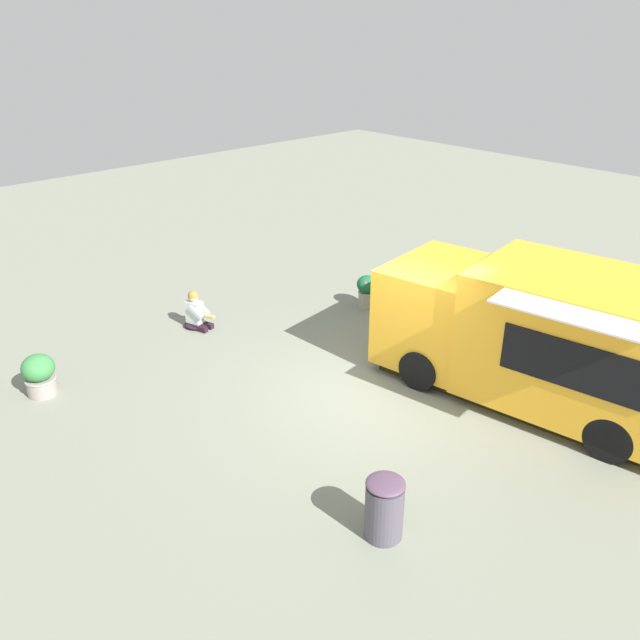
# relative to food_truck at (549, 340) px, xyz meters

# --- Properties ---
(ground_plane) EXTENTS (40.00, 40.00, 0.00)m
(ground_plane) POSITION_rel_food_truck_xyz_m (1.99, 1.84, -1.15)
(ground_plane) COLOR gray
(food_truck) EXTENTS (5.84, 3.27, 2.37)m
(food_truck) POSITION_rel_food_truck_xyz_m (0.00, 0.00, 0.00)
(food_truck) COLOR #F9AB26
(food_truck) RESTS_ON ground_plane
(person_customer) EXTENTS (0.81, 0.57, 0.84)m
(person_customer) POSITION_rel_food_truck_xyz_m (6.47, 2.81, -0.82)
(person_customer) COLOR black
(person_customer) RESTS_ON ground_plane
(planter_flowering_near) EXTENTS (0.56, 0.56, 0.77)m
(planter_flowering_near) POSITION_rel_food_truck_xyz_m (6.05, 6.28, -0.75)
(planter_flowering_near) COLOR gray
(planter_flowering_near) RESTS_ON ground_plane
(planter_flowering_far) EXTENTS (0.47, 0.47, 0.75)m
(planter_flowering_far) POSITION_rel_food_truck_xyz_m (4.74, -0.63, -0.74)
(planter_flowering_far) COLOR gray
(planter_flowering_far) RESTS_ON ground_plane
(trash_bin) EXTENTS (0.51, 0.51, 0.88)m
(trash_bin) POSITION_rel_food_truck_xyz_m (-0.33, 4.42, -0.70)
(trash_bin) COLOR #4F4956
(trash_bin) RESTS_ON ground_plane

